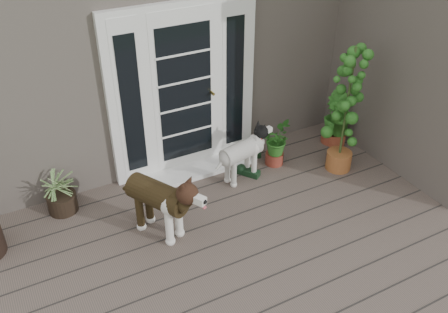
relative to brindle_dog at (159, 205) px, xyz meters
name	(u,v)px	position (x,y,z in m)	size (l,w,h in m)	color
deck	(295,270)	(1.01, -1.12, -0.44)	(6.20, 4.60, 0.12)	#6B5B4C
house_main	(139,14)	(1.01, 3.13, 1.05)	(7.40, 4.00, 3.10)	#665E54
house_wing	(445,48)	(3.91, -0.02, 1.05)	(1.60, 2.40, 3.10)	#665E54
door_unit	(184,90)	(0.81, 1.08, 0.70)	(1.90, 0.14, 2.15)	white
door_step	(194,170)	(0.81, 0.88, -0.35)	(1.60, 0.40, 0.05)	white
brindle_dog	(159,205)	(0.00, 0.00, 0.00)	(0.39, 0.90, 0.75)	#3A2B15
white_dog	(241,159)	(1.27, 0.46, -0.07)	(0.31, 0.73, 0.61)	white
spider_plant	(59,189)	(-0.86, 0.88, -0.08)	(0.56, 0.56, 0.60)	#97B26E
herb_a	(275,147)	(1.84, 0.56, -0.12)	(0.40, 0.40, 0.51)	#1E4C15
herb_b	(337,126)	(2.87, 0.58, -0.09)	(0.38, 0.38, 0.56)	#1A5D20
herb_c	(333,125)	(2.86, 0.65, -0.11)	(0.34, 0.34, 0.53)	#184E16
sapling	(346,110)	(2.52, 0.08, 0.48)	(0.51, 0.51, 1.72)	#1B611D
clog_left	(248,171)	(1.40, 0.49, -0.33)	(0.16, 0.34, 0.10)	black
clog_right	(255,151)	(1.74, 0.88, -0.33)	(0.14, 0.30, 0.09)	black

